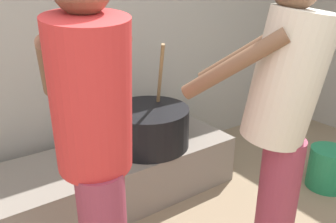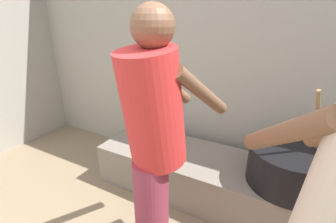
{
  "view_description": "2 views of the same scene",
  "coord_description": "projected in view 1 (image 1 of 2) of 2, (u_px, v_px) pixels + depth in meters",
  "views": [
    {
      "loc": [
        -0.76,
        -0.13,
        1.43
      ],
      "look_at": [
        0.02,
        0.99,
        0.91
      ],
      "focal_mm": 35.27,
      "sensor_mm": 36.0,
      "label": 1
    },
    {
      "loc": [
        0.27,
        0.03,
        1.47
      ],
      "look_at": [
        -0.43,
        1.32,
        0.89
      ],
      "focal_mm": 25.81,
      "sensor_mm": 36.0,
      "label": 2
    }
  ],
  "objects": [
    {
      "name": "block_enclosure_rear",
      "position": [
        64.0,
        23.0,
        2.3
      ],
      "size": [
        5.52,
        0.2,
        2.36
      ],
      "primitive_type": "cube",
      "color": "#9E998E",
      "rests_on": "ground_plane"
    },
    {
      "name": "cook_in_red_shirt",
      "position": [
        95.0,
        138.0,
        1.28
      ],
      "size": [
        0.47,
        0.7,
        1.53
      ],
      "color": "#8C3347",
      "rests_on": "ground_plane"
    },
    {
      "name": "cook_in_cream_shirt",
      "position": [
        282.0,
        113.0,
        1.54
      ],
      "size": [
        0.62,
        0.71,
        1.53
      ],
      "color": "#8C3347",
      "rests_on": "ground_plane"
    },
    {
      "name": "cooking_pot_main",
      "position": [
        149.0,
        127.0,
        2.31
      ],
      "size": [
        0.56,
        0.56,
        0.73
      ],
      "color": "black",
      "rests_on": "hearth_ledge"
    },
    {
      "name": "hearth_ledge",
      "position": [
        86.0,
        186.0,
        2.19
      ],
      "size": [
        2.15,
        0.6,
        0.36
      ],
      "primitive_type": "cube",
      "color": "slate",
      "rests_on": "ground_plane"
    },
    {
      "name": "bucket_green_plastic",
      "position": [
        328.0,
        168.0,
        2.45
      ],
      "size": [
        0.28,
        0.28,
        0.31
      ],
      "primitive_type": "cylinder",
      "color": "#1E7A4C",
      "rests_on": "ground_plane"
    }
  ]
}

